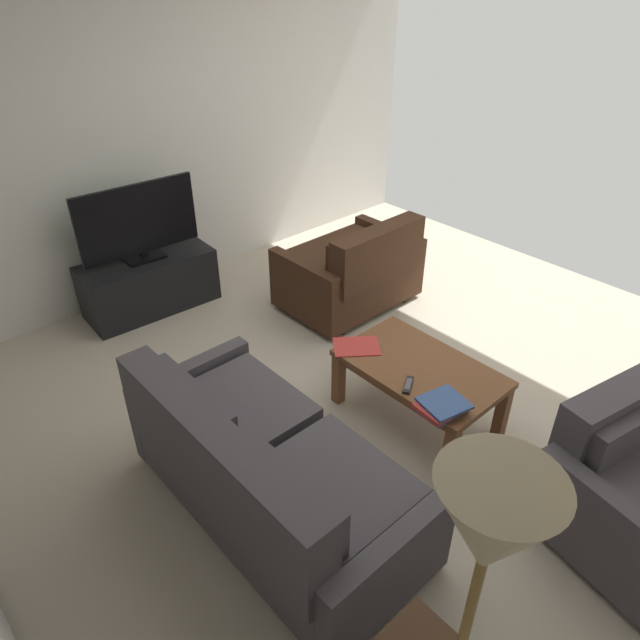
{
  "coord_description": "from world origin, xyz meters",
  "views": [
    {
      "loc": [
        -2.08,
        2.47,
        2.64
      ],
      "look_at": [
        0.04,
        0.56,
        0.8
      ],
      "focal_mm": 31.88,
      "sensor_mm": 36.0,
      "label": 1
    }
  ],
  "objects_px": {
    "floor_lamp": "(481,566)",
    "tv_stand": "(149,283)",
    "sofa_main": "(264,471)",
    "tv_remote": "(408,385)",
    "loose_magazine": "(356,346)",
    "loveseat_near": "(353,270)",
    "book_stack": "(442,406)",
    "flat_tv": "(138,221)",
    "coffee_table": "(420,374)"
  },
  "relations": [
    {
      "from": "tv_stand",
      "to": "flat_tv",
      "type": "bearing_deg",
      "value": -170.36
    },
    {
      "from": "sofa_main",
      "to": "floor_lamp",
      "type": "height_order",
      "value": "floor_lamp"
    },
    {
      "from": "sofa_main",
      "to": "tv_remote",
      "type": "distance_m",
      "value": 1.03
    },
    {
      "from": "coffee_table",
      "to": "loose_magazine",
      "type": "xyz_separation_m",
      "value": [
        0.42,
        0.16,
        0.07
      ]
    },
    {
      "from": "sofa_main",
      "to": "loose_magazine",
      "type": "distance_m",
      "value": 1.15
    },
    {
      "from": "floor_lamp",
      "to": "flat_tv",
      "type": "height_order",
      "value": "floor_lamp"
    },
    {
      "from": "loose_magazine",
      "to": "tv_remote",
      "type": "bearing_deg",
      "value": 31.45
    },
    {
      "from": "flat_tv",
      "to": "book_stack",
      "type": "relative_size",
      "value": 3.33
    },
    {
      "from": "tv_stand",
      "to": "flat_tv",
      "type": "distance_m",
      "value": 0.58
    },
    {
      "from": "tv_stand",
      "to": "flat_tv",
      "type": "relative_size",
      "value": 1.12
    },
    {
      "from": "loveseat_near",
      "to": "book_stack",
      "type": "distance_m",
      "value": 1.94
    },
    {
      "from": "book_stack",
      "to": "tv_stand",
      "type": "bearing_deg",
      "value": 7.44
    },
    {
      "from": "coffee_table",
      "to": "book_stack",
      "type": "distance_m",
      "value": 0.44
    },
    {
      "from": "floor_lamp",
      "to": "tv_stand",
      "type": "xyz_separation_m",
      "value": [
        3.85,
        -0.97,
        -1.19
      ]
    },
    {
      "from": "sofa_main",
      "to": "loveseat_near",
      "type": "bearing_deg",
      "value": -56.39
    },
    {
      "from": "book_stack",
      "to": "flat_tv",
      "type": "bearing_deg",
      "value": 7.44
    },
    {
      "from": "floor_lamp",
      "to": "book_stack",
      "type": "xyz_separation_m",
      "value": [
        1.01,
        -1.34,
        -0.96
      ]
    },
    {
      "from": "floor_lamp",
      "to": "tv_stand",
      "type": "height_order",
      "value": "floor_lamp"
    },
    {
      "from": "sofa_main",
      "to": "flat_tv",
      "type": "bearing_deg",
      "value": -14.14
    },
    {
      "from": "flat_tv",
      "to": "tv_remote",
      "type": "bearing_deg",
      "value": -171.15
    },
    {
      "from": "coffee_table",
      "to": "flat_tv",
      "type": "bearing_deg",
      "value": 13.95
    },
    {
      "from": "book_stack",
      "to": "sofa_main",
      "type": "bearing_deg",
      "value": 68.94
    },
    {
      "from": "floor_lamp",
      "to": "loose_magazine",
      "type": "bearing_deg",
      "value": -38.69
    },
    {
      "from": "sofa_main",
      "to": "tv_remote",
      "type": "relative_size",
      "value": 10.86
    },
    {
      "from": "floor_lamp",
      "to": "tv_stand",
      "type": "relative_size",
      "value": 1.52
    },
    {
      "from": "flat_tv",
      "to": "floor_lamp",
      "type": "bearing_deg",
      "value": 165.84
    },
    {
      "from": "flat_tv",
      "to": "loose_magazine",
      "type": "xyz_separation_m",
      "value": [
        -2.06,
        -0.46,
        -0.38
      ]
    },
    {
      "from": "sofa_main",
      "to": "book_stack",
      "type": "relative_size",
      "value": 5.77
    },
    {
      "from": "loveseat_near",
      "to": "tv_remote",
      "type": "xyz_separation_m",
      "value": [
        -1.41,
        0.93,
        0.09
      ]
    },
    {
      "from": "book_stack",
      "to": "tv_remote",
      "type": "relative_size",
      "value": 1.88
    },
    {
      "from": "floor_lamp",
      "to": "book_stack",
      "type": "distance_m",
      "value": 1.93
    },
    {
      "from": "sofa_main",
      "to": "book_stack",
      "type": "bearing_deg",
      "value": -111.06
    },
    {
      "from": "coffee_table",
      "to": "loose_magazine",
      "type": "bearing_deg",
      "value": 20.49
    },
    {
      "from": "floor_lamp",
      "to": "loose_magazine",
      "type": "relative_size",
      "value": 5.7
    },
    {
      "from": "loveseat_near",
      "to": "floor_lamp",
      "type": "relative_size",
      "value": 0.66
    },
    {
      "from": "tv_stand",
      "to": "loose_magazine",
      "type": "distance_m",
      "value": 2.12
    },
    {
      "from": "flat_tv",
      "to": "book_stack",
      "type": "distance_m",
      "value": 2.88
    },
    {
      "from": "loose_magazine",
      "to": "flat_tv",
      "type": "bearing_deg",
      "value": -129.17
    },
    {
      "from": "book_stack",
      "to": "tv_remote",
      "type": "bearing_deg",
      "value": -6.03
    },
    {
      "from": "loose_magazine",
      "to": "book_stack",
      "type": "bearing_deg",
      "value": 31.73
    },
    {
      "from": "loveseat_near",
      "to": "coffee_table",
      "type": "xyz_separation_m",
      "value": [
        -1.32,
        0.72,
        0.01
      ]
    },
    {
      "from": "sofa_main",
      "to": "tv_stand",
      "type": "height_order",
      "value": "sofa_main"
    },
    {
      "from": "book_stack",
      "to": "loose_magazine",
      "type": "relative_size",
      "value": 1.0
    },
    {
      "from": "tv_remote",
      "to": "tv_stand",
      "type": "bearing_deg",
      "value": 8.85
    },
    {
      "from": "loveseat_near",
      "to": "loose_magazine",
      "type": "xyz_separation_m",
      "value": [
        -0.9,
        0.87,
        0.09
      ]
    },
    {
      "from": "tv_remote",
      "to": "loose_magazine",
      "type": "relative_size",
      "value": 0.53
    },
    {
      "from": "loveseat_near",
      "to": "floor_lamp",
      "type": "height_order",
      "value": "floor_lamp"
    },
    {
      "from": "coffee_table",
      "to": "tv_remote",
      "type": "distance_m",
      "value": 0.25
    },
    {
      "from": "tv_remote",
      "to": "flat_tv",
      "type": "bearing_deg",
      "value": 8.85
    },
    {
      "from": "loveseat_near",
      "to": "tv_remote",
      "type": "distance_m",
      "value": 1.69
    }
  ]
}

